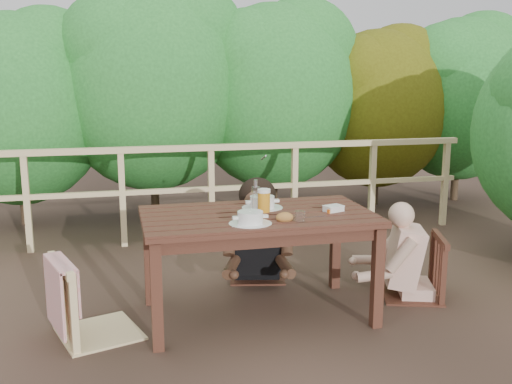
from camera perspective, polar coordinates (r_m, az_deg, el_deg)
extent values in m
plane|color=#4A3529|center=(4.34, 0.16, -11.85)|extent=(60.00, 60.00, 0.00)
cube|color=#3D1F15|center=(4.21, 0.16, -7.20)|extent=(1.61, 0.90, 0.74)
cube|color=#D7BB85|center=(4.00, -15.39, -6.42)|extent=(0.65, 0.65, 1.04)
cube|color=#3D1F15|center=(4.95, 0.12, -3.27)|extent=(0.54, 0.54, 0.92)
cube|color=#3D1F15|center=(4.70, 15.16, -4.44)|extent=(0.58, 0.58, 0.93)
cube|color=#D7BB85|center=(6.07, -4.37, -0.10)|extent=(5.60, 0.10, 1.01)
cylinder|color=white|center=(3.82, -0.56, -2.59)|extent=(0.28, 0.28, 0.09)
cylinder|color=white|center=(4.26, 0.62, -1.06)|extent=(0.30, 0.30, 0.10)
ellipsoid|color=#A6672D|center=(3.90, 2.81, -2.50)|extent=(0.12, 0.09, 0.07)
cylinder|color=orange|center=(4.13, 0.77, -0.93)|extent=(0.09, 0.09, 0.18)
cylinder|color=white|center=(4.13, -0.04, -0.46)|extent=(0.06, 0.06, 0.24)
cylinder|color=white|center=(3.88, 4.31, -2.47)|extent=(0.07, 0.07, 0.08)
cube|color=white|center=(4.19, 7.55, -1.69)|extent=(0.16, 0.13, 0.06)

